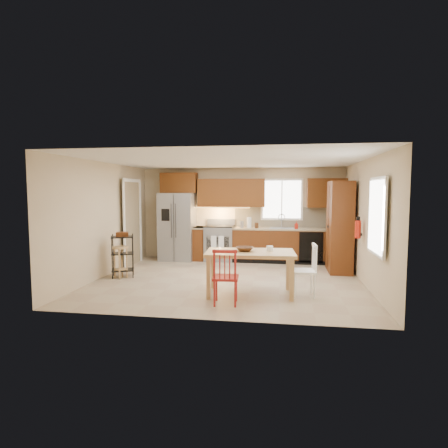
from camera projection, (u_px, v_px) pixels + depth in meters
name	position (u px, v px, depth m)	size (l,w,h in m)	color
floor	(228.00, 280.00, 7.91)	(5.50, 5.50, 0.00)	tan
ceiling	(228.00, 161.00, 7.69)	(5.50, 5.00, 0.02)	silver
wall_back	(241.00, 214.00, 10.26)	(5.50, 0.02, 2.50)	#CCB793
wall_front	(204.00, 235.00, 5.34)	(5.50, 0.02, 2.50)	#CCB793
wall_left	(105.00, 219.00, 8.22)	(0.02, 5.00, 2.50)	#CCB793
wall_right	(366.00, 223.00, 7.39)	(0.02, 5.00, 2.50)	#CCB793
refrigerator	(178.00, 227.00, 10.18)	(0.92, 0.75, 1.82)	gray
range_stove	(220.00, 244.00, 10.11)	(0.76, 0.63, 0.92)	gray
base_cabinet_narrow	(200.00, 243.00, 10.21)	(0.30, 0.60, 0.90)	#5A2B10
base_cabinet_run	(289.00, 245.00, 9.84)	(2.92, 0.60, 0.90)	#5A2B10
dishwasher	(311.00, 247.00, 9.47)	(0.60, 0.02, 0.78)	black
backsplash	(289.00, 217.00, 10.06)	(2.92, 0.03, 0.55)	beige
upper_over_fridge	(179.00, 183.00, 10.28)	(1.00, 0.35, 0.55)	#5E340F
upper_left_block	(231.00, 193.00, 10.08)	(1.80, 0.35, 0.75)	#5E340F
upper_right_block	(327.00, 193.00, 9.70)	(1.00, 0.35, 0.75)	#5E340F
window_back	(282.00, 199.00, 10.04)	(1.12, 0.04, 1.12)	white
sink	(281.00, 230.00, 9.84)	(0.62, 0.46, 0.16)	gray
undercab_glow	(220.00, 208.00, 10.14)	(1.60, 0.30, 0.01)	#FFBF66
soap_bottle	(296.00, 225.00, 9.67)	(0.09, 0.09, 0.19)	#B21A0C
paper_towel	(249.00, 223.00, 9.90)	(0.12, 0.12, 0.28)	white
canister_steel	(242.00, 224.00, 9.94)	(0.11, 0.11, 0.18)	gray
canister_wood	(257.00, 225.00, 9.85)	(0.10, 0.10, 0.14)	#472813
pantry	(340.00, 227.00, 8.63)	(0.50, 0.95, 2.10)	#5A2B10
fire_extinguisher	(358.00, 229.00, 7.57)	(0.12, 0.12, 0.36)	#B21A0C
window_right	(377.00, 216.00, 6.25)	(0.04, 1.02, 1.32)	white
doorway	(132.00, 224.00, 9.51)	(0.04, 0.95, 2.10)	#8C7A59
dining_table	(250.00, 273.00, 6.77)	(1.59, 0.89, 0.77)	tan
chair_red	(226.00, 276.00, 6.17)	(0.44, 0.44, 0.93)	maroon
chair_white	(303.00, 270.00, 6.67)	(0.44, 0.44, 0.93)	white
table_bowl	(245.00, 252.00, 6.75)	(0.32, 0.32, 0.08)	#472813
table_jar	(270.00, 250.00, 6.78)	(0.12, 0.12, 0.14)	white
bar_stool	(121.00, 262.00, 8.04)	(0.33, 0.33, 0.69)	tan
utility_cart	(123.00, 256.00, 8.15)	(0.47, 0.36, 0.93)	black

